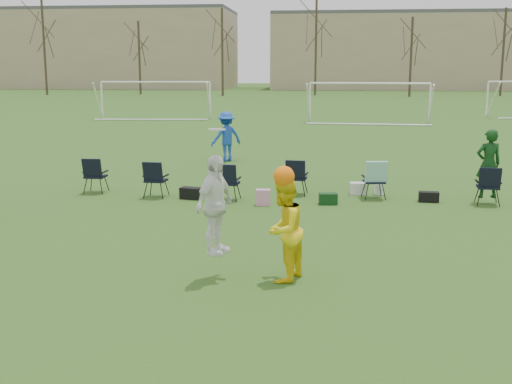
# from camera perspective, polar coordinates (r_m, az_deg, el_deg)

# --- Properties ---
(ground) EXTENTS (260.00, 260.00, 0.00)m
(ground) POSITION_cam_1_polar(r_m,az_deg,el_deg) (9.15, -2.82, -10.62)
(ground) COLOR #2F571B
(ground) RESTS_ON ground
(fielder_blue) EXTENTS (1.34, 1.20, 1.80)m
(fielder_blue) POSITION_cam_1_polar(r_m,az_deg,el_deg) (23.39, -2.66, 4.95)
(fielder_blue) COLOR #1847B8
(fielder_blue) RESTS_ON ground
(center_contest) EXTENTS (1.89, 1.07, 2.45)m
(center_contest) POSITION_cam_1_polar(r_m,az_deg,el_deg) (10.17, 0.03, -2.39)
(center_contest) COLOR white
(center_contest) RESTS_ON ground
(sideline_setup) EXTENTS (10.91, 1.95, 1.88)m
(sideline_setup) POSITION_cam_1_polar(r_m,az_deg,el_deg) (16.68, 4.64, 1.23)
(sideline_setup) COLOR #0F3813
(sideline_setup) RESTS_ON ground
(goal_left) EXTENTS (7.39, 0.76, 2.46)m
(goal_left) POSITION_cam_1_polar(r_m,az_deg,el_deg) (43.91, -8.92, 9.02)
(goal_left) COLOR white
(goal_left) RESTS_ON ground
(goal_mid) EXTENTS (7.40, 0.63, 2.46)m
(goal_mid) POSITION_cam_1_polar(r_m,az_deg,el_deg) (40.51, 10.04, 8.82)
(goal_mid) COLOR white
(goal_mid) RESTS_ON ground
(tree_line) EXTENTS (110.28, 3.28, 11.40)m
(tree_line) POSITION_cam_1_polar(r_m,az_deg,el_deg) (78.27, 5.49, 12.25)
(tree_line) COLOR #382B21
(tree_line) RESTS_ON ground
(building_row) EXTENTS (126.00, 16.00, 13.00)m
(building_row) POSITION_cam_1_polar(r_m,az_deg,el_deg) (104.56, 9.34, 12.33)
(building_row) COLOR tan
(building_row) RESTS_ON ground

